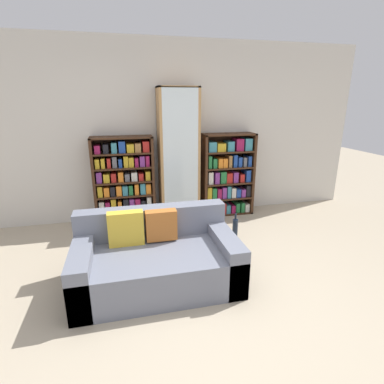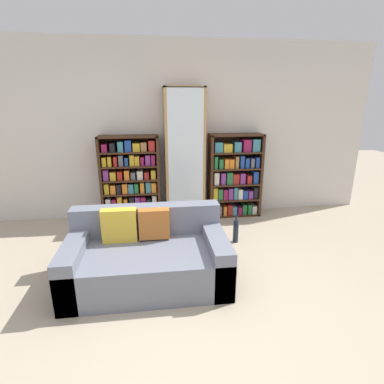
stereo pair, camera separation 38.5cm
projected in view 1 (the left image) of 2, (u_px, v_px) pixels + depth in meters
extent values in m
plane|color=tan|center=(207.00, 310.00, 2.73)|extent=(16.00, 16.00, 0.00)
cube|color=beige|center=(163.00, 132.00, 4.64)|extent=(6.50, 0.06, 2.70)
cube|color=slate|center=(157.00, 267.00, 3.06)|extent=(1.62, 0.93, 0.39)
cube|color=slate|center=(152.00, 221.00, 3.29)|extent=(1.62, 0.20, 0.33)
cube|color=slate|center=(84.00, 271.00, 2.88)|extent=(0.20, 0.93, 0.51)
cube|color=slate|center=(223.00, 254.00, 3.20)|extent=(0.20, 0.93, 0.51)
cube|color=gold|center=(126.00, 228.00, 3.07)|extent=(0.36, 0.12, 0.36)
cube|color=#B76628|center=(161.00, 225.00, 3.15)|extent=(0.32, 0.12, 0.32)
cube|color=#3D2314|center=(95.00, 183.00, 4.41)|extent=(0.04, 0.32, 1.33)
cube|color=#3D2314|center=(153.00, 179.00, 4.60)|extent=(0.04, 0.32, 1.33)
cube|color=#3D2314|center=(121.00, 137.00, 4.31)|extent=(0.89, 0.32, 0.02)
cube|color=#3D2314|center=(127.00, 221.00, 4.70)|extent=(0.89, 0.32, 0.02)
cube|color=#3D2314|center=(124.00, 178.00, 4.65)|extent=(0.89, 0.01, 1.33)
cube|color=#3D2314|center=(126.00, 207.00, 4.63)|extent=(0.81, 0.32, 0.02)
cube|color=#3D2314|center=(125.00, 194.00, 4.57)|extent=(0.81, 0.32, 0.02)
cube|color=#3D2314|center=(124.00, 181.00, 4.51)|extent=(0.81, 0.32, 0.02)
cube|color=#3D2314|center=(123.00, 167.00, 4.44)|extent=(0.81, 0.32, 0.02)
cube|color=#3D2314|center=(122.00, 153.00, 4.38)|extent=(0.81, 0.32, 0.02)
cube|color=black|center=(103.00, 218.00, 4.59)|extent=(0.06, 0.24, 0.14)
cube|color=#AD231E|center=(108.00, 218.00, 4.61)|extent=(0.05, 0.24, 0.13)
cube|color=black|center=(114.00, 218.00, 4.63)|extent=(0.06, 0.24, 0.12)
cube|color=orange|center=(119.00, 217.00, 4.64)|extent=(0.05, 0.24, 0.14)
cube|color=#8E1947|center=(124.00, 216.00, 4.66)|extent=(0.06, 0.24, 0.16)
cube|color=gold|center=(129.00, 217.00, 4.68)|extent=(0.06, 0.24, 0.10)
cube|color=teal|center=(135.00, 216.00, 4.70)|extent=(0.06, 0.24, 0.13)
cube|color=#1E4293|center=(139.00, 215.00, 4.71)|extent=(0.05, 0.24, 0.15)
cube|color=#AD231E|center=(145.00, 215.00, 4.73)|extent=(0.06, 0.24, 0.12)
cube|color=#5B5B60|center=(149.00, 215.00, 4.75)|extent=(0.05, 0.24, 0.12)
cube|color=beige|center=(102.00, 204.00, 4.52)|extent=(0.07, 0.24, 0.14)
cube|color=#8E1947|center=(108.00, 204.00, 4.54)|extent=(0.06, 0.24, 0.12)
cube|color=gold|center=(114.00, 203.00, 4.56)|extent=(0.07, 0.24, 0.16)
cube|color=orange|center=(120.00, 204.00, 4.58)|extent=(0.05, 0.24, 0.12)
cube|color=black|center=(126.00, 202.00, 4.60)|extent=(0.08, 0.24, 0.15)
cube|color=#7A3384|center=(132.00, 202.00, 4.62)|extent=(0.07, 0.24, 0.15)
cube|color=#8E1947|center=(137.00, 202.00, 4.64)|extent=(0.07, 0.24, 0.14)
cube|color=black|center=(143.00, 202.00, 4.66)|extent=(0.06, 0.24, 0.11)
cube|color=beige|center=(149.00, 200.00, 4.68)|extent=(0.07, 0.24, 0.16)
cube|color=gold|center=(100.00, 190.00, 4.45)|extent=(0.07, 0.24, 0.16)
cube|color=orange|center=(107.00, 191.00, 4.48)|extent=(0.08, 0.24, 0.14)
cube|color=black|center=(113.00, 190.00, 4.50)|extent=(0.07, 0.24, 0.15)
cube|color=orange|center=(119.00, 189.00, 4.52)|extent=(0.08, 0.24, 0.15)
cube|color=teal|center=(125.00, 189.00, 4.54)|extent=(0.08, 0.24, 0.15)
cube|color=#237038|center=(131.00, 189.00, 4.56)|extent=(0.06, 0.24, 0.15)
cube|color=orange|center=(136.00, 188.00, 4.57)|extent=(0.06, 0.24, 0.16)
cube|color=teal|center=(142.00, 187.00, 4.59)|extent=(0.08, 0.24, 0.17)
cube|color=orange|center=(148.00, 187.00, 4.61)|extent=(0.07, 0.24, 0.15)
cube|color=#7A3384|center=(99.00, 176.00, 4.39)|extent=(0.07, 0.24, 0.16)
cube|color=gold|center=(107.00, 177.00, 4.42)|extent=(0.09, 0.24, 0.13)
cube|color=#AD231E|center=(114.00, 177.00, 4.44)|extent=(0.07, 0.24, 0.13)
cube|color=orange|center=(121.00, 176.00, 4.46)|extent=(0.07, 0.24, 0.15)
cube|color=#5B5B60|center=(127.00, 176.00, 4.49)|extent=(0.07, 0.24, 0.11)
cube|color=beige|center=(134.00, 175.00, 4.51)|extent=(0.09, 0.24, 0.13)
cube|color=#AD231E|center=(141.00, 176.00, 4.53)|extent=(0.07, 0.24, 0.11)
cube|color=gold|center=(147.00, 175.00, 4.55)|extent=(0.07, 0.24, 0.14)
cube|color=gold|center=(98.00, 163.00, 4.33)|extent=(0.06, 0.24, 0.14)
cube|color=gold|center=(103.00, 162.00, 4.35)|extent=(0.05, 0.24, 0.15)
cube|color=#AD231E|center=(109.00, 162.00, 4.37)|extent=(0.05, 0.24, 0.14)
cube|color=#5B5B60|center=(115.00, 161.00, 4.38)|extent=(0.06, 0.24, 0.16)
cube|color=#1E4293|center=(120.00, 162.00, 4.40)|extent=(0.05, 0.24, 0.13)
cube|color=gold|center=(126.00, 161.00, 4.42)|extent=(0.07, 0.24, 0.16)
cube|color=gold|center=(131.00, 161.00, 4.44)|extent=(0.07, 0.24, 0.14)
cube|color=#8E1947|center=(136.00, 161.00, 4.46)|extent=(0.05, 0.24, 0.13)
cube|color=#7A3384|center=(142.00, 160.00, 4.47)|extent=(0.07, 0.24, 0.15)
cube|color=#8E1947|center=(147.00, 160.00, 4.49)|extent=(0.05, 0.24, 0.16)
cube|color=#8E1947|center=(98.00, 149.00, 4.28)|extent=(0.08, 0.24, 0.11)
cube|color=black|center=(106.00, 148.00, 4.30)|extent=(0.07, 0.24, 0.13)
cube|color=teal|center=(114.00, 147.00, 4.32)|extent=(0.08, 0.24, 0.15)
cube|color=#1E4293|center=(122.00, 146.00, 4.34)|extent=(0.09, 0.24, 0.17)
cube|color=gold|center=(130.00, 148.00, 4.38)|extent=(0.10, 0.24, 0.12)
cube|color=olive|center=(137.00, 147.00, 4.40)|extent=(0.09, 0.24, 0.13)
cube|color=#AD231E|center=(145.00, 146.00, 4.42)|extent=(0.09, 0.24, 0.15)
cube|color=#AD7F4C|center=(160.00, 157.00, 4.51)|extent=(0.04, 0.36, 2.02)
cube|color=#AD7F4C|center=(196.00, 155.00, 4.64)|extent=(0.04, 0.36, 2.02)
cube|color=#AD7F4C|center=(178.00, 87.00, 4.28)|extent=(0.60, 0.36, 0.02)
cube|color=#AD7F4C|center=(179.00, 217.00, 4.87)|extent=(0.60, 0.36, 0.02)
cube|color=#AD7F4C|center=(176.00, 154.00, 4.73)|extent=(0.60, 0.01, 2.02)
cube|color=silver|center=(181.00, 158.00, 4.41)|extent=(0.52, 0.01, 1.99)
cube|color=#AD7F4C|center=(179.00, 193.00, 4.75)|extent=(0.52, 0.32, 0.02)
cube|color=#AD7F4C|center=(179.00, 169.00, 4.63)|extent=(0.52, 0.32, 0.02)
cube|color=#AD7F4C|center=(178.00, 143.00, 4.51)|extent=(0.52, 0.32, 0.02)
cube|color=#AD7F4C|center=(178.00, 116.00, 4.40)|extent=(0.52, 0.32, 0.02)
cylinder|color=silver|center=(168.00, 215.00, 4.81)|extent=(0.01, 0.01, 0.07)
cone|color=silver|center=(168.00, 210.00, 4.79)|extent=(0.08, 0.08, 0.09)
cylinder|color=silver|center=(176.00, 214.00, 4.84)|extent=(0.01, 0.01, 0.07)
cone|color=silver|center=(176.00, 210.00, 4.81)|extent=(0.08, 0.08, 0.09)
cylinder|color=silver|center=(183.00, 213.00, 4.88)|extent=(0.01, 0.01, 0.07)
cone|color=silver|center=(183.00, 209.00, 4.85)|extent=(0.08, 0.08, 0.09)
cylinder|color=silver|center=(190.00, 213.00, 4.89)|extent=(0.01, 0.01, 0.07)
cone|color=silver|center=(190.00, 208.00, 4.86)|extent=(0.08, 0.08, 0.09)
cylinder|color=silver|center=(169.00, 191.00, 4.69)|extent=(0.01, 0.01, 0.08)
cone|color=silver|center=(169.00, 185.00, 4.66)|extent=(0.09, 0.09, 0.09)
cylinder|color=silver|center=(179.00, 189.00, 4.75)|extent=(0.01, 0.01, 0.08)
cone|color=silver|center=(179.00, 184.00, 4.72)|extent=(0.09, 0.09, 0.09)
cylinder|color=silver|center=(189.00, 189.00, 4.76)|extent=(0.01, 0.01, 0.08)
cone|color=silver|center=(189.00, 184.00, 4.74)|extent=(0.09, 0.09, 0.09)
cylinder|color=silver|center=(168.00, 166.00, 4.58)|extent=(0.01, 0.01, 0.07)
cone|color=silver|center=(168.00, 161.00, 4.56)|extent=(0.09, 0.09, 0.09)
cylinder|color=silver|center=(179.00, 165.00, 4.62)|extent=(0.01, 0.01, 0.07)
cone|color=silver|center=(179.00, 160.00, 4.60)|extent=(0.09, 0.09, 0.09)
cylinder|color=silver|center=(189.00, 165.00, 4.64)|extent=(0.01, 0.01, 0.07)
cone|color=silver|center=(189.00, 160.00, 4.62)|extent=(0.09, 0.09, 0.09)
cylinder|color=silver|center=(166.00, 140.00, 4.47)|extent=(0.01, 0.01, 0.08)
cone|color=silver|center=(166.00, 134.00, 4.45)|extent=(0.08, 0.08, 0.10)
cylinder|color=silver|center=(175.00, 140.00, 4.48)|extent=(0.01, 0.01, 0.08)
cone|color=silver|center=(174.00, 134.00, 4.45)|extent=(0.08, 0.08, 0.10)
cylinder|color=silver|center=(182.00, 139.00, 4.52)|extent=(0.01, 0.01, 0.08)
cone|color=silver|center=(182.00, 134.00, 4.50)|extent=(0.08, 0.08, 0.10)
cylinder|color=silver|center=(190.00, 139.00, 4.55)|extent=(0.01, 0.01, 0.08)
cone|color=silver|center=(190.00, 133.00, 4.52)|extent=(0.08, 0.08, 0.10)
cylinder|color=silver|center=(166.00, 113.00, 4.34)|extent=(0.01, 0.01, 0.07)
cone|color=silver|center=(166.00, 107.00, 4.32)|extent=(0.08, 0.08, 0.09)
cylinder|color=silver|center=(174.00, 113.00, 4.36)|extent=(0.01, 0.01, 0.07)
cone|color=silver|center=(174.00, 107.00, 4.34)|extent=(0.08, 0.08, 0.09)
cylinder|color=silver|center=(182.00, 113.00, 4.41)|extent=(0.01, 0.01, 0.07)
cone|color=silver|center=(182.00, 107.00, 4.38)|extent=(0.08, 0.08, 0.09)
cylinder|color=silver|center=(190.00, 113.00, 4.41)|extent=(0.01, 0.01, 0.07)
cone|color=silver|center=(190.00, 107.00, 4.38)|extent=(0.08, 0.08, 0.09)
cube|color=#3D2314|center=(204.00, 176.00, 4.79)|extent=(0.04, 0.32, 1.33)
cube|color=#3D2314|center=(250.00, 173.00, 4.97)|extent=(0.04, 0.32, 1.33)
cube|color=#3D2314|center=(229.00, 134.00, 4.68)|extent=(0.84, 0.32, 0.02)
cube|color=#3D2314|center=(226.00, 212.00, 5.07)|extent=(0.84, 0.32, 0.02)
cube|color=#3D2314|center=(224.00, 172.00, 5.02)|extent=(0.84, 0.01, 1.33)
cube|color=#3D2314|center=(227.00, 197.00, 4.99)|extent=(0.76, 0.32, 0.02)
cube|color=#3D2314|center=(227.00, 182.00, 4.91)|extent=(0.76, 0.32, 0.02)
cube|color=#3D2314|center=(228.00, 167.00, 4.84)|extent=(0.76, 0.32, 0.02)
cube|color=#3D2314|center=(228.00, 151.00, 4.76)|extent=(0.76, 0.32, 0.02)
cube|color=#7A3384|center=(208.00, 209.00, 4.96)|extent=(0.07, 0.24, 0.14)
cube|color=#5B5B60|center=(212.00, 208.00, 4.98)|extent=(0.07, 0.24, 0.16)
cube|color=orange|center=(217.00, 208.00, 5.00)|extent=(0.05, 0.24, 0.15)
cube|color=#AD231E|center=(222.00, 207.00, 5.01)|extent=(0.07, 0.24, 0.17)
cube|color=teal|center=(226.00, 207.00, 5.04)|extent=(0.07, 0.24, 0.14)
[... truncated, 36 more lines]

